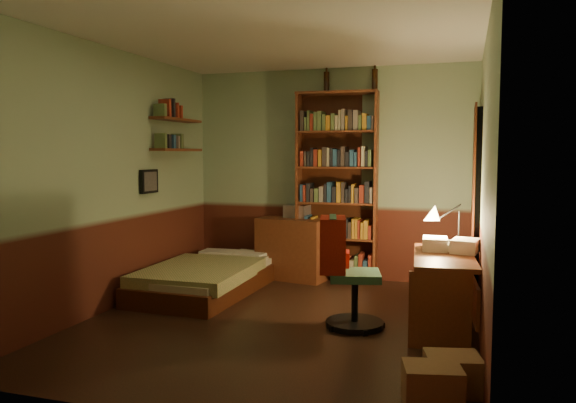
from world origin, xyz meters
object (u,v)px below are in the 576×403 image
(dresser, at_px, (293,249))
(cardboard_box_a, at_px, (432,386))
(bookshelf, at_px, (337,187))
(office_chair, at_px, (355,270))
(bed, at_px, (207,267))
(desk_lamp, at_px, (459,212))
(cardboard_box_b, at_px, (453,373))
(mini_stereo, at_px, (297,211))
(desk, at_px, (443,291))

(dresser, distance_m, cardboard_box_a, 3.66)
(bookshelf, bearing_deg, cardboard_box_a, -71.05)
(dresser, bearing_deg, office_chair, -46.50)
(bed, relative_size, desk_lamp, 2.77)
(cardboard_box_b, bearing_deg, desk_lamp, 90.05)
(office_chair, bearing_deg, desk_lamp, 22.09)
(mini_stereo, height_order, desk_lamp, desk_lamp)
(office_chair, bearing_deg, mini_stereo, 107.30)
(dresser, distance_m, office_chair, 2.04)
(bed, height_order, desk_lamp, desk_lamp)
(desk, height_order, cardboard_box_b, desk)
(dresser, xyz_separation_m, cardboard_box_b, (1.98, -2.87, -0.26))
(desk, xyz_separation_m, cardboard_box_b, (0.12, -1.39, -0.21))
(cardboard_box_b, bearing_deg, bed, 144.43)
(bed, bearing_deg, mini_stereo, 56.74)
(office_chair, relative_size, cardboard_box_b, 3.02)
(desk_lamp, bearing_deg, office_chair, -138.18)
(dresser, bearing_deg, mini_stereo, 90.25)
(bed, relative_size, dresser, 2.21)
(dresser, relative_size, desk, 0.69)
(dresser, distance_m, desk, 2.38)
(dresser, relative_size, office_chair, 0.81)
(bookshelf, relative_size, desk, 1.86)
(dresser, height_order, cardboard_box_a, dresser)
(dresser, height_order, cardboard_box_b, dresser)
(office_chair, xyz_separation_m, cardboard_box_b, (0.87, -1.17, -0.40))
(desk_lamp, bearing_deg, desk, -100.37)
(bookshelf, bearing_deg, dresser, -174.46)
(bookshelf, height_order, desk_lamp, bookshelf)
(desk, xyz_separation_m, desk_lamp, (0.12, 0.39, 0.67))
(desk, relative_size, cardboard_box_a, 3.56)
(dresser, height_order, desk, dresser)
(bookshelf, distance_m, cardboard_box_a, 3.64)
(bed, xyz_separation_m, bookshelf, (1.26, 1.02, 0.87))
(bed, relative_size, desk, 1.52)
(mini_stereo, relative_size, cardboard_box_b, 0.84)
(office_chair, bearing_deg, cardboard_box_b, -66.59)
(desk_lamp, bearing_deg, cardboard_box_a, -86.79)
(desk_lamp, bearing_deg, mini_stereo, 154.65)
(mini_stereo, distance_m, cardboard_box_b, 3.65)
(dresser, height_order, office_chair, office_chair)
(bed, bearing_deg, desk_lamp, -1.28)
(cardboard_box_a, bearing_deg, desk, 90.21)
(dresser, distance_m, bookshelf, 0.94)
(desk, distance_m, cardboard_box_b, 1.41)
(cardboard_box_a, bearing_deg, mini_stereo, 119.45)
(bookshelf, xyz_separation_m, office_chair, (0.57, -1.79, -0.63))
(bed, relative_size, cardboard_box_b, 5.42)
(dresser, bearing_deg, desk_lamp, -18.22)
(desk_lamp, bearing_deg, dresser, 157.65)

